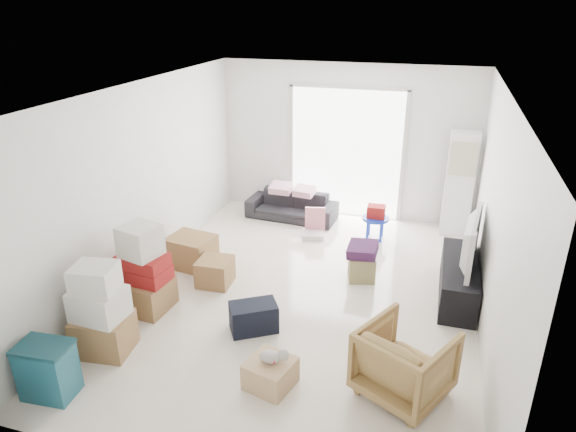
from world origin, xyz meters
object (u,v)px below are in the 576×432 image
(sofa, at_px, (292,202))
(wood_crate, at_px, (270,373))
(television, at_px, (462,258))
(storage_bins, at_px, (48,370))
(ac_tower, at_px, (459,184))
(kids_table, at_px, (376,216))
(ottoman, at_px, (361,267))
(armchair, at_px, (405,359))
(tv_console, at_px, (458,280))

(sofa, relative_size, wood_crate, 3.63)
(television, relative_size, storage_bins, 1.95)
(ac_tower, xyz_separation_m, kids_table, (-1.25, -0.58, -0.47))
(sofa, height_order, storage_bins, sofa)
(ottoman, distance_m, wood_crate, 2.50)
(television, distance_m, armchair, 2.13)
(sofa, height_order, armchair, armchair)
(tv_console, height_order, ottoman, tv_console)
(armchair, bearing_deg, kids_table, -50.23)
(ac_tower, xyz_separation_m, tv_console, (0.05, -2.07, -0.62))
(armchair, distance_m, ottoman, 2.30)
(armchair, distance_m, wood_crate, 1.36)
(television, xyz_separation_m, kids_table, (-1.30, 1.49, -0.17))
(armchair, height_order, storage_bins, armchair)
(kids_table, bearing_deg, sofa, 164.59)
(television, bearing_deg, ottoman, 92.20)
(tv_console, bearing_deg, television, 0.00)
(kids_table, distance_m, wood_crate, 3.88)
(storage_bins, bearing_deg, armchair, 17.05)
(ac_tower, relative_size, wood_crate, 3.98)
(television, height_order, storage_bins, television)
(storage_bins, bearing_deg, ac_tower, 53.26)
(ottoman, xyz_separation_m, wood_crate, (-0.54, -2.44, -0.03))
(storage_bins, bearing_deg, kids_table, 60.41)
(sofa, relative_size, storage_bins, 2.69)
(television, height_order, armchair, armchair)
(television, height_order, ottoman, television)
(ac_tower, distance_m, wood_crate, 4.81)
(ac_tower, xyz_separation_m, ottoman, (-1.25, -1.97, -0.70))
(television, bearing_deg, sofa, 62.71)
(tv_console, height_order, kids_table, kids_table)
(kids_table, bearing_deg, tv_console, -48.94)
(kids_table, bearing_deg, armchair, -77.83)
(tv_console, xyz_separation_m, kids_table, (-1.30, 1.49, 0.16))
(tv_console, bearing_deg, wood_crate, -128.18)
(ac_tower, bearing_deg, kids_table, -155.17)
(television, relative_size, wood_crate, 2.63)
(television, distance_m, ottoman, 1.36)
(tv_console, distance_m, kids_table, 1.98)
(ac_tower, distance_m, sofa, 2.86)
(ac_tower, height_order, sofa, ac_tower)
(wood_crate, bearing_deg, kids_table, 81.98)
(television, height_order, wood_crate, television)
(armchair, distance_m, storage_bins, 3.52)
(storage_bins, xyz_separation_m, wood_crate, (2.06, 0.75, -0.15))
(ottoman, relative_size, kids_table, 0.62)
(armchair, relative_size, storage_bins, 1.38)
(ac_tower, xyz_separation_m, storage_bins, (-3.85, -5.16, -0.58))
(tv_console, xyz_separation_m, wood_crate, (-1.84, -2.34, -0.10))
(armchair, height_order, ottoman, armchair)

